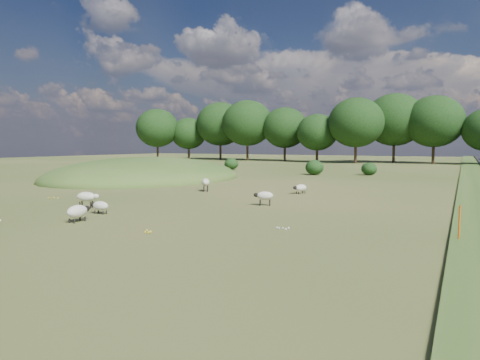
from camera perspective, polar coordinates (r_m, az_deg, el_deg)
name	(u,v)px	position (r m, az deg, el deg)	size (l,w,h in m)	color
ground	(299,177)	(41.24, 7.90, 0.37)	(160.00, 160.00, 0.00)	#304D18
mound	(146,178)	(40.29, -12.44, 0.20)	(16.00, 20.00, 4.00)	#33561E
treeline	(366,124)	(75.70, 16.39, 7.20)	(96.28, 14.66, 11.70)	black
shrubs	(297,166)	(47.25, 7.60, 1.81)	(18.79, 5.83, 1.52)	black
marker_post	(459,224)	(15.48, 27.20, -5.23)	(0.06, 0.06, 1.20)	#D8590C
sheep_0	(78,211)	(18.57, -20.82, -3.92)	(0.62, 1.23, 0.70)	beige
sheep_1	(87,197)	(22.41, -19.76, -2.12)	(1.15, 0.81, 0.80)	beige
sheep_2	(100,206)	(20.39, -18.17, -3.30)	(1.00, 0.46, 0.58)	beige
sheep_3	(264,196)	(21.96, 3.27, -2.11)	(1.06, 0.72, 0.74)	beige
sheep_4	(300,188)	(27.44, 8.06, -1.04)	(0.84, 1.07, 0.61)	beige
sheep_5	(206,182)	(28.67, -4.61, -0.31)	(0.95, 1.22, 0.87)	beige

